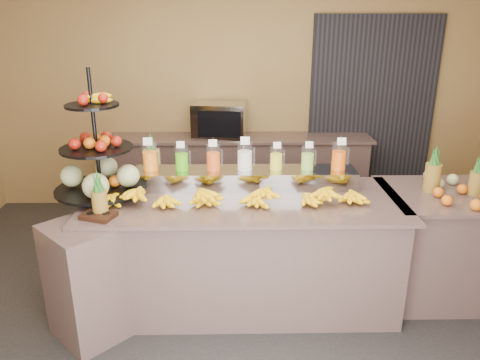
{
  "coord_description": "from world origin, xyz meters",
  "views": [
    {
      "loc": [
        -0.09,
        -3.11,
        2.32
      ],
      "look_at": [
        -0.03,
        0.3,
        1.09
      ],
      "focal_mm": 35.0,
      "sensor_mm": 36.0,
      "label": 1
    }
  ],
  "objects_px": {
    "condiment_caddy": "(99,215)",
    "oven_warmer": "(220,120)",
    "right_fruit_pile": "(456,188)",
    "fruit_stand": "(105,165)",
    "banana_heap": "(233,194)",
    "pitcher_tray": "(245,178)"
  },
  "relations": [
    {
      "from": "condiment_caddy",
      "to": "oven_warmer",
      "type": "bearing_deg",
      "value": 70.35
    },
    {
      "from": "right_fruit_pile",
      "to": "oven_warmer",
      "type": "xyz_separation_m",
      "value": [
        -1.91,
        1.94,
        0.13
      ]
    },
    {
      "from": "oven_warmer",
      "to": "fruit_stand",
      "type": "bearing_deg",
      "value": -107.14
    },
    {
      "from": "right_fruit_pile",
      "to": "banana_heap",
      "type": "bearing_deg",
      "value": -177.23
    },
    {
      "from": "banana_heap",
      "to": "condiment_caddy",
      "type": "bearing_deg",
      "value": -164.76
    },
    {
      "from": "banana_heap",
      "to": "right_fruit_pile",
      "type": "xyz_separation_m",
      "value": [
        1.76,
        0.09,
        -0.0
      ]
    },
    {
      "from": "fruit_stand",
      "to": "oven_warmer",
      "type": "xyz_separation_m",
      "value": [
        0.86,
        1.85,
        -0.05
      ]
    },
    {
      "from": "pitcher_tray",
      "to": "fruit_stand",
      "type": "xyz_separation_m",
      "value": [
        -1.1,
        -0.18,
        0.18
      ]
    },
    {
      "from": "pitcher_tray",
      "to": "condiment_caddy",
      "type": "relative_size",
      "value": 8.22
    },
    {
      "from": "right_fruit_pile",
      "to": "oven_warmer",
      "type": "distance_m",
      "value": 2.73
    },
    {
      "from": "pitcher_tray",
      "to": "condiment_caddy",
      "type": "bearing_deg",
      "value": -149.9
    },
    {
      "from": "banana_heap",
      "to": "fruit_stand",
      "type": "xyz_separation_m",
      "value": [
        -1.01,
        0.18,
        0.18
      ]
    },
    {
      "from": "pitcher_tray",
      "to": "banana_heap",
      "type": "distance_m",
      "value": 0.37
    },
    {
      "from": "pitcher_tray",
      "to": "right_fruit_pile",
      "type": "height_order",
      "value": "right_fruit_pile"
    },
    {
      "from": "fruit_stand",
      "to": "condiment_caddy",
      "type": "xyz_separation_m",
      "value": [
        0.04,
        -0.44,
        -0.24
      ]
    },
    {
      "from": "banana_heap",
      "to": "oven_warmer",
      "type": "bearing_deg",
      "value": 94.24
    },
    {
      "from": "banana_heap",
      "to": "right_fruit_pile",
      "type": "height_order",
      "value": "right_fruit_pile"
    },
    {
      "from": "right_fruit_pile",
      "to": "pitcher_tray",
      "type": "bearing_deg",
      "value": 170.89
    },
    {
      "from": "banana_heap",
      "to": "condiment_caddy",
      "type": "relative_size",
      "value": 9.26
    },
    {
      "from": "banana_heap",
      "to": "fruit_stand",
      "type": "distance_m",
      "value": 1.04
    },
    {
      "from": "banana_heap",
      "to": "right_fruit_pile",
      "type": "distance_m",
      "value": 1.77
    },
    {
      "from": "pitcher_tray",
      "to": "condiment_caddy",
      "type": "height_order",
      "value": "pitcher_tray"
    }
  ]
}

